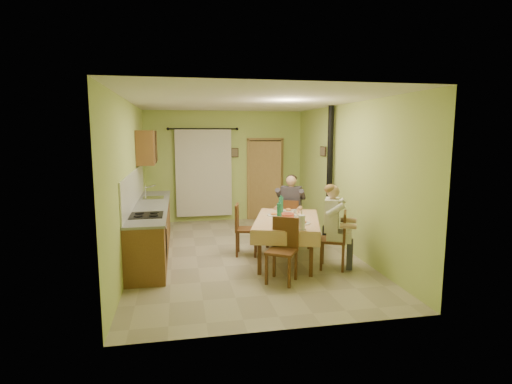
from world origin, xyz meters
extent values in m
cube|color=tan|center=(0.00, 0.00, 0.00)|extent=(4.00, 6.00, 0.01)
cube|color=#BBD26B|center=(0.00, 3.00, 1.40)|extent=(4.00, 0.04, 2.80)
cube|color=#BBD26B|center=(0.00, -3.00, 1.40)|extent=(4.00, 0.04, 2.80)
cube|color=#BBD26B|center=(-2.00, 0.00, 1.40)|extent=(0.04, 6.00, 2.80)
cube|color=#BBD26B|center=(2.00, 0.00, 1.40)|extent=(0.04, 6.00, 2.80)
cube|color=white|center=(0.00, 0.00, 2.80)|extent=(4.00, 6.00, 0.04)
cube|color=brown|center=(-1.70, 0.40, 0.44)|extent=(0.60, 3.60, 0.88)
cube|color=gray|center=(-1.70, 0.40, 0.90)|extent=(0.64, 3.64, 0.04)
cube|color=white|center=(-1.99, 0.40, 1.23)|extent=(0.02, 3.60, 0.66)
cube|color=silver|center=(-1.70, 1.20, 0.92)|extent=(0.42, 0.42, 0.03)
cube|color=black|center=(-1.70, -0.60, 0.93)|extent=(0.52, 0.56, 0.02)
cube|color=black|center=(-1.40, -0.60, 0.45)|extent=(0.01, 0.55, 0.55)
cube|color=brown|center=(-1.82, 1.70, 1.95)|extent=(0.35, 1.40, 0.70)
cylinder|color=black|center=(-0.55, 2.88, 2.35)|extent=(1.70, 0.04, 0.04)
cube|color=silver|center=(-0.55, 2.90, 1.25)|extent=(1.40, 0.06, 2.20)
cube|color=black|center=(1.05, 2.98, 1.03)|extent=(0.84, 0.03, 2.06)
cube|color=#A57D45|center=(0.60, 2.97, 1.03)|extent=(0.06, 0.06, 2.12)
cube|color=#A57D45|center=(1.50, 2.97, 1.03)|extent=(0.06, 0.06, 2.12)
cube|color=#A57D45|center=(1.05, 2.97, 2.09)|extent=(0.96, 0.06, 0.06)
cube|color=#A57D45|center=(1.02, 2.81, 1.02)|extent=(0.77, 0.35, 2.04)
cube|color=tan|center=(0.68, -0.55, 0.74)|extent=(1.56, 2.04, 0.04)
cube|color=tan|center=(0.41, -1.41, 0.63)|extent=(1.03, 0.33, 0.22)
cube|color=tan|center=(0.95, 0.31, 0.63)|extent=(1.03, 0.33, 0.22)
cube|color=tan|center=(0.17, -0.39, 0.63)|extent=(0.55, 1.73, 0.22)
cube|color=tan|center=(1.20, -0.71, 0.63)|extent=(0.55, 1.73, 0.22)
cylinder|color=white|center=(0.88, 0.09, 0.77)|extent=(0.25, 0.25, 0.02)
ellipsoid|color=#CC7233|center=(0.88, 0.09, 0.79)|extent=(0.12, 0.12, 0.05)
cylinder|color=white|center=(0.49, -1.16, 0.77)|extent=(0.25, 0.25, 0.02)
ellipsoid|color=#CC7233|center=(0.49, -1.16, 0.79)|extent=(0.12, 0.12, 0.05)
cylinder|color=white|center=(0.84, -0.98, 0.77)|extent=(0.25, 0.25, 0.02)
ellipsoid|color=#CC7233|center=(0.84, -0.98, 0.79)|extent=(0.12, 0.12, 0.05)
cylinder|color=white|center=(0.51, -0.27, 0.77)|extent=(0.25, 0.25, 0.02)
ellipsoid|color=#CC7233|center=(0.51, -0.27, 0.79)|extent=(0.12, 0.12, 0.05)
cylinder|color=#E1583D|center=(0.70, -0.50, 0.80)|extent=(0.26, 0.26, 0.08)
cylinder|color=white|center=(0.52, -1.07, 0.77)|extent=(0.28, 0.28, 0.02)
cube|color=tan|center=(0.53, -1.04, 0.79)|extent=(0.07, 0.07, 0.03)
cube|color=tan|center=(0.47, -1.07, 0.79)|extent=(0.05, 0.07, 0.03)
cube|color=tan|center=(0.47, -1.04, 0.79)|extent=(0.07, 0.07, 0.03)
cube|color=tan|center=(0.53, -1.06, 0.79)|extent=(0.05, 0.07, 0.03)
cube|color=tan|center=(0.57, -1.07, 0.79)|extent=(0.06, 0.04, 0.03)
cube|color=tan|center=(0.58, -1.10, 0.79)|extent=(0.06, 0.07, 0.03)
cube|color=tan|center=(0.51, -1.06, 0.79)|extent=(0.06, 0.04, 0.03)
cylinder|color=silver|center=(0.79, -0.71, 0.81)|extent=(0.07, 0.07, 0.10)
cylinder|color=silver|center=(0.91, -0.25, 0.81)|extent=(0.07, 0.07, 0.10)
cylinder|color=white|center=(0.68, -1.39, 0.88)|extent=(0.11, 0.11, 0.22)
cylinder|color=silver|center=(0.68, -1.39, 0.91)|extent=(0.02, 0.02, 0.30)
cube|color=#563117|center=(1.04, 0.47, 0.48)|extent=(0.51, 0.51, 0.04)
cube|color=#563117|center=(0.96, 0.32, 0.71)|extent=(0.35, 0.21, 0.43)
cube|color=#563117|center=(0.32, -1.55, 0.48)|extent=(0.57, 0.57, 0.04)
cube|color=#563117|center=(0.42, -1.39, 0.74)|extent=(0.37, 0.26, 0.47)
cube|color=#563117|center=(1.33, -1.09, 0.48)|extent=(0.54, 0.54, 0.04)
cube|color=#563117|center=(1.49, -1.17, 0.73)|extent=(0.21, 0.39, 0.47)
cube|color=#563117|center=(0.04, -0.08, 0.48)|extent=(0.48, 0.48, 0.04)
cube|color=#563117|center=(-0.14, -0.04, 0.73)|extent=(0.13, 0.40, 0.45)
cube|color=#38333D|center=(0.99, 0.38, 0.56)|extent=(0.50, 0.52, 0.16)
cube|color=#38333D|center=(1.05, 0.50, 0.91)|extent=(0.46, 0.38, 0.54)
sphere|color=tan|center=(1.05, 0.49, 1.30)|extent=(0.21, 0.21, 0.21)
ellipsoid|color=black|center=(1.07, 0.52, 1.34)|extent=(0.21, 0.21, 0.16)
cube|color=silver|center=(1.42, -1.13, 0.56)|extent=(0.51, 0.49, 0.16)
cube|color=silver|center=(1.30, -1.08, 0.91)|extent=(0.37, 0.46, 0.54)
sphere|color=tan|center=(1.31, -1.08, 1.30)|extent=(0.21, 0.21, 0.21)
ellipsoid|color=olive|center=(1.27, -1.06, 1.34)|extent=(0.21, 0.21, 0.16)
cylinder|color=black|center=(1.90, 0.60, 1.40)|extent=(0.12, 0.12, 2.80)
cylinder|color=black|center=(1.90, 0.60, 0.15)|extent=(0.24, 0.24, 0.30)
cube|color=black|center=(0.25, 2.97, 1.75)|extent=(0.19, 0.03, 0.23)
cube|color=brown|center=(1.97, 1.20, 1.85)|extent=(0.03, 0.31, 0.21)
camera|label=1|loc=(-1.16, -7.18, 2.25)|focal=28.00mm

